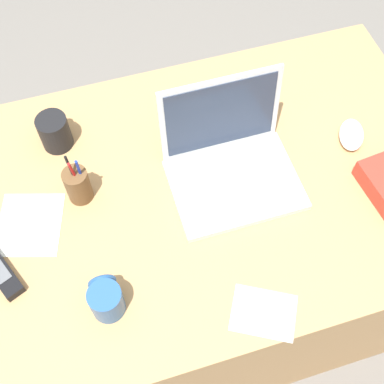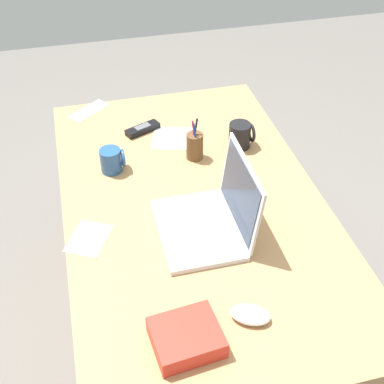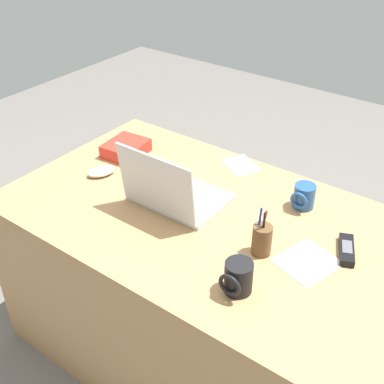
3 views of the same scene
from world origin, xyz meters
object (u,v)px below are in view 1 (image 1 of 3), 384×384
(coffee_mug_white, at_px, (54,131))
(coffee_mug_tall, at_px, (106,300))
(pen_holder, at_px, (78,185))
(computer_mouse, at_px, (351,135))
(cordless_phone, at_px, (1,273))
(laptop, at_px, (230,162))

(coffee_mug_white, relative_size, coffee_mug_tall, 1.12)
(pen_holder, bearing_deg, computer_mouse, -2.70)
(coffee_mug_white, xyz_separation_m, cordless_phone, (-0.19, -0.35, -0.04))
(laptop, height_order, coffee_mug_white, laptop)
(laptop, xyz_separation_m, pen_holder, (-0.38, 0.04, 0.00))
(computer_mouse, relative_size, coffee_mug_white, 1.09)
(coffee_mug_tall, xyz_separation_m, pen_holder, (-0.00, 0.31, 0.01))
(cordless_phone, relative_size, pen_holder, 0.90)
(coffee_mug_white, relative_size, pen_holder, 0.60)
(computer_mouse, xyz_separation_m, coffee_mug_tall, (-0.74, -0.27, 0.03))
(computer_mouse, xyz_separation_m, cordless_phone, (-0.96, -0.12, -0.00))
(laptop, relative_size, coffee_mug_white, 3.26)
(coffee_mug_tall, bearing_deg, pen_holder, 90.88)
(laptop, height_order, cordless_phone, laptop)
(laptop, distance_m, coffee_mug_white, 0.47)
(laptop, height_order, pen_holder, laptop)
(laptop, height_order, coffee_mug_tall, laptop)
(coffee_mug_white, bearing_deg, pen_holder, -81.19)
(coffee_mug_white, distance_m, coffee_mug_tall, 0.49)
(laptop, distance_m, pen_holder, 0.39)
(coffee_mug_tall, distance_m, pen_holder, 0.31)
(laptop, distance_m, cordless_phone, 0.61)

